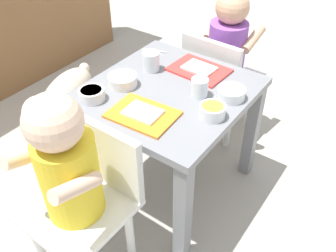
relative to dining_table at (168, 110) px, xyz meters
name	(u,v)px	position (x,y,z in m)	size (l,w,h in m)	color
ground_plane	(168,182)	(0.00, 0.00, -0.37)	(7.00, 7.00, 0.00)	#9E998E
dining_table	(168,110)	(0.00, 0.00, 0.00)	(0.55, 0.52, 0.45)	slate
seated_child_left	(72,171)	(-0.43, 0.01, 0.05)	(0.28, 0.28, 0.67)	silver
seated_child_right	(225,51)	(0.43, 0.01, 0.04)	(0.29, 0.29, 0.66)	silver
dog	(62,98)	(-0.01, 0.57, -0.17)	(0.48, 0.27, 0.31)	beige
food_tray_left	(143,114)	(-0.16, -0.02, 0.09)	(0.16, 0.21, 0.02)	orange
food_tray_right	(199,69)	(0.16, -0.02, 0.09)	(0.16, 0.21, 0.02)	red
water_cup_left	(200,88)	(0.03, -0.10, 0.11)	(0.06, 0.06, 0.06)	white
water_cup_right	(151,62)	(0.07, 0.13, 0.11)	(0.06, 0.06, 0.07)	white
cereal_bowl_left_side	(231,93)	(0.08, -0.20, 0.10)	(0.09, 0.09, 0.03)	white
veggie_bowl_far	(123,80)	(-0.07, 0.14, 0.10)	(0.10, 0.10, 0.04)	white
veggie_bowl_near	(212,111)	(-0.05, -0.20, 0.11)	(0.08, 0.08, 0.04)	white
cereal_bowl_right_side	(92,94)	(-0.19, 0.17, 0.10)	(0.08, 0.08, 0.04)	white
spoon_by_left_tray	(152,50)	(0.19, 0.21, 0.09)	(0.05, 0.10, 0.01)	silver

